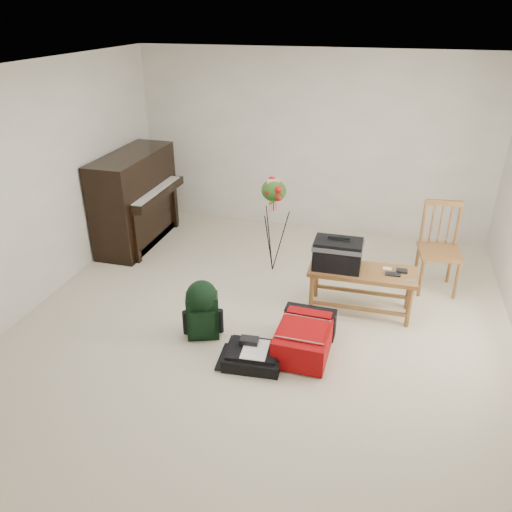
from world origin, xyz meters
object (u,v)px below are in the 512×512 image
(black_duffel, at_px, (253,355))
(flower_stand, at_px, (273,226))
(red_suitcase, at_px, (305,335))
(piano, at_px, (136,201))
(dining_chair, at_px, (440,249))
(bench, at_px, (345,259))
(green_backpack, at_px, (202,307))

(black_duffel, height_order, flower_stand, flower_stand)
(red_suitcase, height_order, flower_stand, flower_stand)
(red_suitcase, distance_m, black_duffel, 0.55)
(piano, bearing_deg, black_duffel, -43.63)
(dining_chair, relative_size, flower_stand, 0.85)
(bench, relative_size, black_duffel, 2.02)
(bench, xyz_separation_m, flower_stand, (-0.94, 0.68, -0.01))
(black_duffel, bearing_deg, bench, 54.83)
(piano, height_order, bench, piano)
(bench, bearing_deg, flower_stand, 143.78)
(black_duffel, distance_m, green_backpack, 0.70)
(bench, distance_m, red_suitcase, 0.96)
(dining_chair, bearing_deg, green_backpack, -150.78)
(red_suitcase, xyz_separation_m, flower_stand, (-0.69, 1.49, 0.43))
(black_duffel, xyz_separation_m, flower_stand, (-0.26, 1.82, 0.51))
(flower_stand, bearing_deg, green_backpack, -113.44)
(black_duffel, height_order, green_backpack, green_backpack)
(bench, height_order, red_suitcase, bench)
(piano, bearing_deg, flower_stand, -9.54)
(red_suitcase, distance_m, green_backpack, 1.04)
(piano, relative_size, black_duffel, 2.71)
(red_suitcase, bearing_deg, flower_stand, 116.11)
(black_duffel, bearing_deg, dining_chair, 44.20)
(dining_chair, bearing_deg, red_suitcase, -135.05)
(piano, distance_m, green_backpack, 2.53)
(green_backpack, bearing_deg, black_duffel, -44.26)
(red_suitcase, height_order, green_backpack, green_backpack)
(dining_chair, bearing_deg, flower_stand, 175.74)
(piano, xyz_separation_m, bench, (2.94, -1.01, 0.01))
(piano, bearing_deg, dining_chair, -3.77)
(piano, bearing_deg, bench, -18.99)
(bench, distance_m, green_backpack, 1.57)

